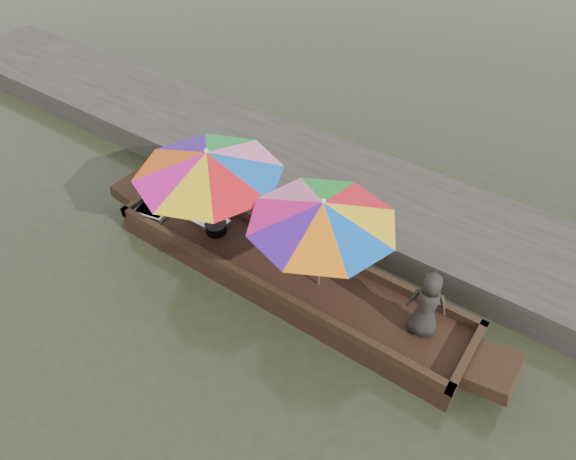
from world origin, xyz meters
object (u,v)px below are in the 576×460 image
Objects in this scene: tray_crayfish at (152,211)px; charcoal_grill at (216,228)px; cooking_pot at (156,199)px; supply_bag at (311,258)px; umbrella_bow at (212,193)px; umbrella_stern at (321,245)px; tray_scallop at (211,222)px; boat_hull at (284,274)px; vendor at (427,304)px.

tray_crayfish is 1.19m from charcoal_grill.
supply_bag is at bearing 6.17° from cooking_pot.
charcoal_grill is at bearing -13.13° from umbrella_bow.
umbrella_stern is at bearing 1.09° from cooking_pot.
cooking_pot is at bearing -177.29° from charcoal_grill.
umbrella_stern reaches higher than supply_bag.
umbrella_stern reaches higher than tray_scallop.
charcoal_grill is 0.70m from umbrella_bow.
boat_hull is 20.30× the size of supply_bag.
umbrella_bow is at bearing -13.57° from vendor.
vendor is at bearing 4.50° from tray_crayfish.
charcoal_grill is at bearing 13.09° from tray_crayfish.
umbrella_bow is 1.11× the size of umbrella_stern.
tray_crayfish is at bearing -166.89° from umbrella_bow.
supply_bag reaches higher than cooking_pot.
tray_scallop is at bearing -175.32° from supply_bag.
charcoal_grill reaches higher than tray_scallop.
umbrella_bow reaches higher than vendor.
cooking_pot is 0.74× the size of tray_scallop.
tray_crayfish is 2.82m from supply_bag.
tray_crayfish is at bearing -169.37° from supply_bag.
tray_scallop is 3.68m from vendor.
boat_hull is at bearing 180.00° from umbrella_stern.
charcoal_grill is (0.20, -0.10, 0.05)m from tray_scallop.
supply_bag reaches higher than tray_scallop.
vendor is (4.60, 0.36, 0.47)m from tray_crayfish.
umbrella_stern is at bearing 0.00° from boat_hull.
tray_scallop reaches higher than boat_hull.
tray_scallop is (-1.52, 0.10, 0.21)m from boat_hull.
supply_bag is (1.82, 0.15, 0.10)m from tray_scallop.
supply_bag is (2.89, 0.31, 0.03)m from cooking_pot.
boat_hull is at bearing -140.09° from supply_bag.
supply_bag is at bearing -20.09° from vendor.
umbrella_stern reaches higher than vendor.
boat_hull is 2.61m from cooking_pot.
cooking_pot reaches higher than charcoal_grill.
vendor is at bearing 1.55° from umbrella_bow.
cooking_pot is 3.26m from umbrella_stern.
vendor is (4.72, 0.15, 0.41)m from cooking_pot.
tray_crayfish is at bearing -158.65° from tray_scallop.
charcoal_grill is 3.47m from vendor.
charcoal_grill is 1.64m from supply_bag.
cooking_pot is at bearing -178.66° from boat_hull.
cooking_pot is (-2.59, -0.06, 0.28)m from boat_hull.
umbrella_bow reaches higher than tray_crayfish.
supply_bag is 0.13× the size of umbrella_bow.
tray_scallop is 0.52× the size of vendor.
tray_scallop is at bearing 177.23° from umbrella_stern.
charcoal_grill is at bearing -179.99° from boat_hull.
tray_crayfish is 0.52× the size of vendor.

